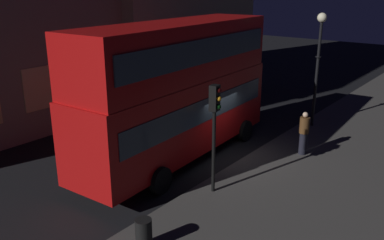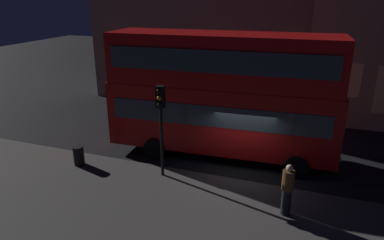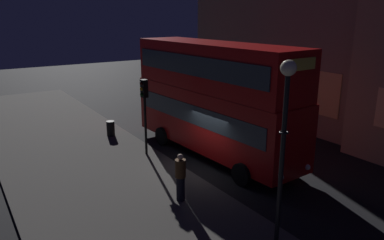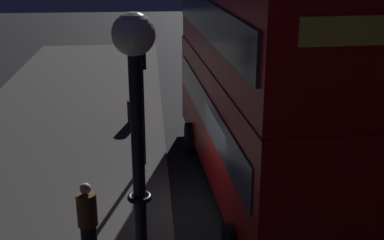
{
  "view_description": "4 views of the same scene",
  "coord_description": "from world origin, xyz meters",
  "px_view_note": "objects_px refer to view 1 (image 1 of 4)",
  "views": [
    {
      "loc": [
        -13.36,
        -8.81,
        6.86
      ],
      "look_at": [
        -1.55,
        0.42,
        1.92
      ],
      "focal_mm": 38.56,
      "sensor_mm": 36.0,
      "label": 1
    },
    {
      "loc": [
        2.46,
        -13.05,
        7.08
      ],
      "look_at": [
        -2.47,
        0.68,
        1.79
      ],
      "focal_mm": 32.7,
      "sensor_mm": 36.0,
      "label": 2
    },
    {
      "loc": [
        12.69,
        -9.11,
        6.79
      ],
      "look_at": [
        -1.57,
        0.24,
        1.91
      ],
      "focal_mm": 34.63,
      "sensor_mm": 36.0,
      "label": 3
    },
    {
      "loc": [
        10.9,
        -1.34,
        6.25
      ],
      "look_at": [
        -1.19,
        -0.3,
        2.05
      ],
      "focal_mm": 47.43,
      "sensor_mm": 36.0,
      "label": 4
    }
  ],
  "objects_px": {
    "double_decker_bus": "(178,86)",
    "litter_bin": "(144,234)",
    "pedestrian": "(304,133)",
    "traffic_light_near_kerb": "(215,116)",
    "traffic_light_far_side": "(237,57)",
    "street_lamp": "(319,49)"
  },
  "relations": [
    {
      "from": "traffic_light_far_side",
      "to": "litter_bin",
      "type": "distance_m",
      "value": 15.99
    },
    {
      "from": "pedestrian",
      "to": "litter_bin",
      "type": "distance_m",
      "value": 8.76
    },
    {
      "from": "double_decker_bus",
      "to": "traffic_light_far_side",
      "type": "bearing_deg",
      "value": 14.77
    },
    {
      "from": "double_decker_bus",
      "to": "street_lamp",
      "type": "bearing_deg",
      "value": -24.83
    },
    {
      "from": "traffic_light_far_side",
      "to": "litter_bin",
      "type": "bearing_deg",
      "value": 17.88
    },
    {
      "from": "double_decker_bus",
      "to": "pedestrian",
      "type": "distance_m",
      "value": 5.56
    },
    {
      "from": "street_lamp",
      "to": "litter_bin",
      "type": "height_order",
      "value": "street_lamp"
    },
    {
      "from": "double_decker_bus",
      "to": "traffic_light_near_kerb",
      "type": "xyz_separation_m",
      "value": [
        -1.61,
        -2.91,
        -0.27
      ]
    },
    {
      "from": "pedestrian",
      "to": "traffic_light_near_kerb",
      "type": "bearing_deg",
      "value": -141.05
    },
    {
      "from": "traffic_light_far_side",
      "to": "litter_bin",
      "type": "relative_size",
      "value": 4.45
    },
    {
      "from": "traffic_light_near_kerb",
      "to": "traffic_light_far_side",
      "type": "distance_m",
      "value": 12.3
    },
    {
      "from": "street_lamp",
      "to": "traffic_light_near_kerb",
      "type": "bearing_deg",
      "value": -179.37
    },
    {
      "from": "double_decker_bus",
      "to": "litter_bin",
      "type": "bearing_deg",
      "value": -151.85
    },
    {
      "from": "pedestrian",
      "to": "litter_bin",
      "type": "relative_size",
      "value": 2.17
    },
    {
      "from": "double_decker_bus",
      "to": "litter_bin",
      "type": "relative_size",
      "value": 12.15
    },
    {
      "from": "traffic_light_far_side",
      "to": "traffic_light_near_kerb",
      "type": "bearing_deg",
      "value": 23.24
    },
    {
      "from": "double_decker_bus",
      "to": "pedestrian",
      "type": "xyz_separation_m",
      "value": [
        3.34,
        -3.95,
        -2.03
      ]
    },
    {
      "from": "double_decker_bus",
      "to": "pedestrian",
      "type": "relative_size",
      "value": 5.61
    },
    {
      "from": "traffic_light_near_kerb",
      "to": "traffic_light_far_side",
      "type": "height_order",
      "value": "traffic_light_near_kerb"
    },
    {
      "from": "double_decker_bus",
      "to": "traffic_light_near_kerb",
      "type": "distance_m",
      "value": 3.34
    },
    {
      "from": "traffic_light_far_side",
      "to": "street_lamp",
      "type": "height_order",
      "value": "street_lamp"
    },
    {
      "from": "traffic_light_near_kerb",
      "to": "litter_bin",
      "type": "xyz_separation_m",
      "value": [
        -3.76,
        -0.37,
        -2.27
      ]
    }
  ]
}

